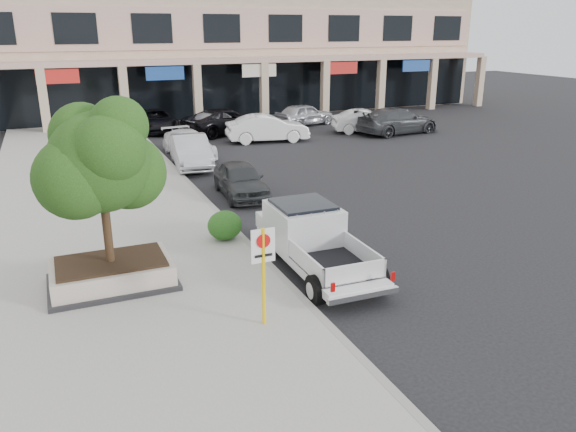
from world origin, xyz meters
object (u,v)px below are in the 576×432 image
Objects in this scene: curb_car_c at (189,144)px; curb_car_b at (191,151)px; pickup_truck at (317,242)px; curb_car_a at (240,179)px; planter at (112,273)px; lot_car_c at (398,121)px; lot_car_e at (304,114)px; lot_car_f at (367,121)px; lot_car_d at (226,121)px; curb_car_d at (156,121)px; no_parking_sign at (263,263)px; lot_car_a at (217,122)px; lot_car_b at (267,128)px; planter_tree at (105,161)px.

curb_car_b is at bearing -107.34° from curb_car_c.
pickup_truck is 1.35× the size of curb_car_a.
lot_car_c is at bearing 39.97° from planter.
lot_car_e is 1.00× the size of lot_car_f.
lot_car_e is (6.00, 0.87, -0.04)m from lot_car_d.
curb_car_a is at bearing 49.91° from planter.
curb_car_c is 8.25m from curb_car_d.
curb_car_c is 11.83m from lot_car_e.
curb_car_b is at bearing 92.07° from pickup_truck.
curb_car_c is at bearing 125.84° from lot_car_d.
lot_car_a is at bearing 76.19° from no_parking_sign.
lot_car_d is (-1.48, 3.68, -0.01)m from lot_car_b.
lot_car_b is (5.78, 4.56, 0.04)m from curb_car_b.
no_parking_sign is 0.56× the size of curb_car_a.
lot_car_e is at bearing 47.11° from curb_car_b.
pickup_truck is 1.21× the size of curb_car_c.
curb_car_a is at bearing 144.81° from lot_car_d.
lot_car_d reaches higher than lot_car_e.
no_parking_sign is at bearing -52.46° from planter_tree.
planter is 16.23m from curb_car_c.
planter is at bearing 130.06° from no_parking_sign.
lot_car_e is at bearing 60.83° from curb_car_a.
lot_car_d is at bearing 65.77° from planter_tree.
lot_car_f is (12.63, -5.81, 0.02)m from curb_car_d.
curb_car_b is 8.95m from lot_car_a.
curb_car_a is 0.83× the size of lot_car_b.
curb_car_d is (-0.02, 24.45, -0.15)m from pickup_truck.
lot_car_f reaches higher than curb_car_a.
lot_car_c is (19.69, 16.51, 0.35)m from planter.
planter_tree is 0.70× the size of lot_car_d.
planter_tree is 6.01m from pickup_truck.
curb_car_c is 6.89m from lot_car_d.
lot_car_b is at bearing 14.99° from curb_car_c.
lot_car_d is (9.49, 20.95, 0.32)m from planter.
curb_car_c is 0.89× the size of curb_car_d.
lot_car_a is 0.81× the size of lot_car_c.
lot_car_e is at bearing -100.11° from lot_car_a.
lot_car_e reaches higher than curb_car_a.
lot_car_c is at bearing -130.35° from lot_car_a.
curb_car_b is 0.81× the size of lot_car_d.
lot_car_f is (-1.62, 1.13, -0.09)m from lot_car_c.
pickup_truck is at bearing 44.47° from no_parking_sign.
curb_car_a is at bearing 146.86° from lot_car_f.
curb_car_a is 0.89× the size of lot_car_a.
curb_car_c is 12.63m from lot_car_f.
planter is at bearing -106.56° from curb_car_b.
curb_car_b is 0.82× the size of lot_car_c.
curb_car_d is at bearing 50.29° from lot_car_b.
no_parking_sign is 26.00m from lot_car_f.
pickup_truck is 16.20m from curb_car_c.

